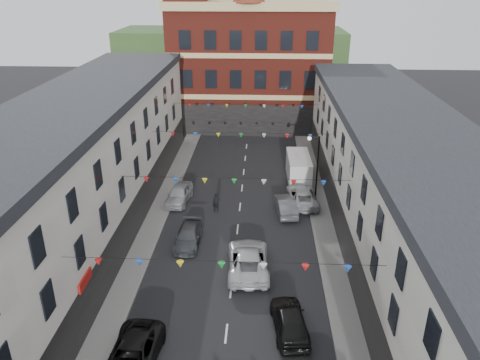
% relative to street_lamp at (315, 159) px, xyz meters
% --- Properties ---
extents(ground, '(160.00, 160.00, 0.00)m').
position_rel_street_lamp_xyz_m(ground, '(-6.55, -14.00, -3.90)').
color(ground, black).
rests_on(ground, ground).
extents(pavement_left, '(1.80, 64.00, 0.15)m').
position_rel_street_lamp_xyz_m(pavement_left, '(-13.45, -12.00, -3.83)').
color(pavement_left, '#605E5B').
rests_on(pavement_left, ground).
extents(pavement_right, '(1.80, 64.00, 0.15)m').
position_rel_street_lamp_xyz_m(pavement_right, '(0.35, -12.00, -3.83)').
color(pavement_right, '#605E5B').
rests_on(pavement_right, ground).
extents(terrace_left, '(8.40, 56.00, 10.70)m').
position_rel_street_lamp_xyz_m(terrace_left, '(-18.33, -13.00, 1.44)').
color(terrace_left, silver).
rests_on(terrace_left, ground).
extents(terrace_right, '(8.40, 56.00, 9.70)m').
position_rel_street_lamp_xyz_m(terrace_right, '(5.23, -13.00, 0.95)').
color(terrace_right, silver).
rests_on(terrace_right, ground).
extents(civic_building, '(20.60, 13.30, 18.50)m').
position_rel_street_lamp_xyz_m(civic_building, '(-6.55, 23.95, 4.23)').
color(civic_building, maroon).
rests_on(civic_building, ground).
extents(clock_tower, '(5.60, 5.60, 30.00)m').
position_rel_street_lamp_xyz_m(clock_tower, '(-14.05, 21.00, 11.03)').
color(clock_tower, maroon).
rests_on(clock_tower, ground).
extents(distant_hill, '(40.00, 14.00, 10.00)m').
position_rel_street_lamp_xyz_m(distant_hill, '(-10.55, 48.00, 1.10)').
color(distant_hill, '#325326').
rests_on(distant_hill, ground).
extents(street_lamp, '(1.10, 0.36, 6.00)m').
position_rel_street_lamp_xyz_m(street_lamp, '(0.00, 0.00, 0.00)').
color(street_lamp, black).
rests_on(street_lamp, ground).
extents(car_left_c, '(2.66, 5.41, 1.48)m').
position_rel_street_lamp_xyz_m(car_left_c, '(-11.19, -20.77, -3.17)').
color(car_left_c, black).
rests_on(car_left_c, ground).
extents(car_left_d, '(1.86, 4.45, 1.28)m').
position_rel_street_lamp_xyz_m(car_left_d, '(-10.15, -8.37, -3.26)').
color(car_left_d, '#3F4347').
rests_on(car_left_d, ground).
extents(car_left_e, '(2.26, 4.68, 1.54)m').
position_rel_street_lamp_xyz_m(car_left_e, '(-12.05, -1.26, -3.13)').
color(car_left_e, '#9FA1A7').
rests_on(car_left_e, ground).
extents(car_right_d, '(2.37, 4.77, 1.56)m').
position_rel_street_lamp_xyz_m(car_right_d, '(-2.95, -17.63, -3.12)').
color(car_right_d, black).
rests_on(car_right_d, ground).
extents(car_right_e, '(2.05, 4.51, 1.44)m').
position_rel_street_lamp_xyz_m(car_right_e, '(-2.61, -2.94, -3.19)').
color(car_right_e, '#4C4F54').
rests_on(car_right_e, ground).
extents(car_right_f, '(2.76, 5.49, 1.49)m').
position_rel_street_lamp_xyz_m(car_right_f, '(-1.05, -1.10, -3.16)').
color(car_right_f, '#ADAFB2').
rests_on(car_right_f, ground).
extents(moving_car, '(3.04, 6.06, 1.65)m').
position_rel_street_lamp_xyz_m(moving_car, '(-5.51, -11.61, -3.08)').
color(moving_car, silver).
rests_on(moving_car, ground).
extents(white_van, '(2.26, 5.60, 2.46)m').
position_rel_street_lamp_xyz_m(white_van, '(-1.04, 4.40, -2.68)').
color(white_van, silver).
rests_on(white_van, ground).
extents(pedestrian, '(0.73, 0.60, 1.71)m').
position_rel_street_lamp_xyz_m(pedestrian, '(-8.57, -2.92, -3.05)').
color(pedestrian, black).
rests_on(pedestrian, ground).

